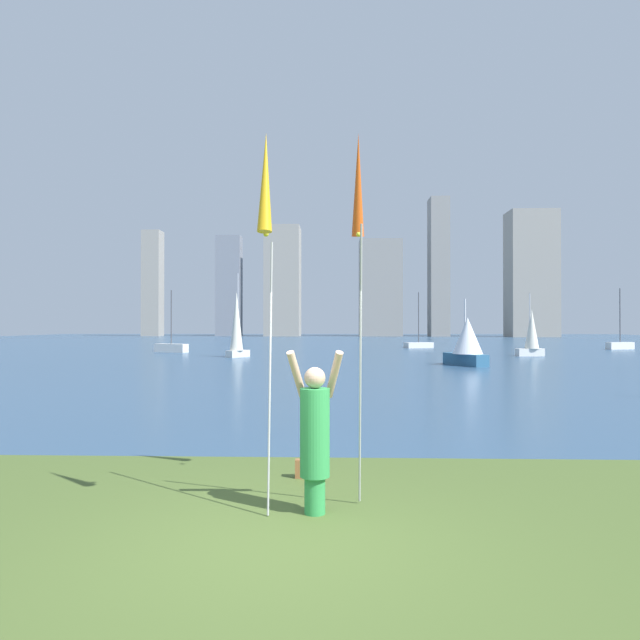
# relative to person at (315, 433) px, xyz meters

# --- Properties ---
(ground) EXTENTS (120.00, 138.00, 0.12)m
(ground) POSITION_rel_person_xyz_m (-0.35, 50.02, -0.96)
(ground) COLOR #475B28
(person) EXTENTS (0.67, 0.50, 1.84)m
(person) POSITION_rel_person_xyz_m (0.00, 0.00, 0.00)
(person) COLOR green
(person) RESTS_ON ground
(kite_flag_left) EXTENTS (0.16, 0.76, 4.21)m
(kite_flag_left) POSITION_rel_person_xyz_m (-0.52, -0.34, 2.63)
(kite_flag_left) COLOR #B2B2B7
(kite_flag_left) RESTS_ON ground
(kite_flag_right) EXTENTS (0.16, 1.27, 4.51)m
(kite_flag_right) POSITION_rel_person_xyz_m (0.52, 0.76, 2.86)
(kite_flag_right) COLOR #B2B2B7
(kite_flag_right) RESTS_ON ground
(bag) EXTENTS (0.30, 0.13, 0.25)m
(bag) POSITION_rel_person_xyz_m (-0.19, 1.49, -0.78)
(bag) COLOR brown
(bag) RESTS_ON ground
(sailboat_0) EXTENTS (2.01, 3.15, 3.46)m
(sailboat_0) POSITION_rel_person_xyz_m (6.89, 23.44, 0.34)
(sailboat_0) COLOR #2D6084
(sailboat_0) RESTS_ON ground
(sailboat_1) EXTENTS (1.93, 1.10, 4.20)m
(sailboat_1) POSITION_rel_person_xyz_m (13.15, 32.41, 0.63)
(sailboat_1) COLOR silver
(sailboat_1) RESTS_ON ground
(sailboat_2) EXTENTS (1.43, 1.75, 5.45)m
(sailboat_2) POSITION_rel_person_xyz_m (-6.38, 30.53, 1.15)
(sailboat_2) COLOR silver
(sailboat_2) RESTS_ON ground
(sailboat_3) EXTENTS (2.74, 1.85, 5.02)m
(sailboat_3) POSITION_rel_person_xyz_m (7.43, 45.53, -0.60)
(sailboat_3) COLOR silver
(sailboat_3) RESTS_ON ground
(sailboat_4) EXTENTS (2.76, 1.69, 5.20)m
(sailboat_4) POSITION_rel_person_xyz_m (24.26, 43.32, -0.52)
(sailboat_4) COLOR silver
(sailboat_4) RESTS_ON ground
(sailboat_6) EXTENTS (2.80, 1.74, 4.73)m
(sailboat_6) POSITION_rel_person_xyz_m (-12.55, 36.88, -0.53)
(sailboat_6) COLOR silver
(sailboat_6) RESTS_ON ground
(skyline_tower_0) EXTENTS (3.21, 3.35, 19.12)m
(skyline_tower_0) POSITION_rel_person_xyz_m (-33.65, 96.59, 8.66)
(skyline_tower_0) COLOR gray
(skyline_tower_0) RESTS_ON ground
(skyline_tower_1) EXTENTS (4.43, 3.16, 18.15)m
(skyline_tower_1) POSITION_rel_person_xyz_m (-19.74, 96.88, 8.17)
(skyline_tower_1) COLOR gray
(skyline_tower_1) RESTS_ON ground
(skyline_tower_2) EXTENTS (6.23, 6.73, 19.75)m
(skyline_tower_2) POSITION_rel_person_xyz_m (-9.93, 96.92, 8.97)
(skyline_tower_2) COLOR gray
(skyline_tower_2) RESTS_ON ground
(skyline_tower_3) EXTENTS (7.53, 6.07, 17.28)m
(skyline_tower_3) POSITION_rel_person_xyz_m (7.67, 97.41, 7.74)
(skyline_tower_3) COLOR gray
(skyline_tower_3) RESTS_ON ground
(skyline_tower_4) EXTENTS (3.31, 4.47, 24.48)m
(skyline_tower_4) POSITION_rel_person_xyz_m (17.87, 95.67, 11.34)
(skyline_tower_4) COLOR gray
(skyline_tower_4) RESTS_ON ground
(skyline_tower_5) EXTENTS (7.92, 5.79, 21.50)m
(skyline_tower_5) POSITION_rel_person_xyz_m (33.16, 92.81, 9.85)
(skyline_tower_5) COLOR gray
(skyline_tower_5) RESTS_ON ground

